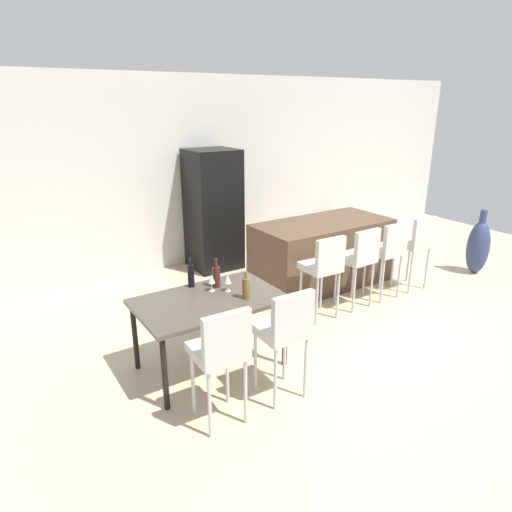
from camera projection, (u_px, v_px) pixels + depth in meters
name	position (u px, v px, depth m)	size (l,w,h in m)	color
ground_plane	(369.00, 316.00, 5.54)	(10.00, 10.00, 0.00)	#C6B28E
back_wall	(239.00, 168.00, 7.47)	(10.00, 0.12, 2.90)	beige
kitchen_island	(322.00, 253.00, 6.40)	(1.95, 0.94, 0.92)	#4C3828
bar_chair_left	(324.00, 265.00, 5.27)	(0.42, 0.42, 1.05)	beige
bar_chair_middle	(359.00, 256.00, 5.57)	(0.41, 0.41, 1.05)	beige
bar_chair_right	(388.00, 248.00, 5.84)	(0.41, 0.41, 1.05)	beige
bar_chair_far	(416.00, 241.00, 6.13)	(0.42, 0.42, 1.05)	beige
dining_table	(209.00, 305.00, 4.29)	(1.38, 0.87, 0.74)	#4C4238
dining_chair_near	(221.00, 349.00, 3.49)	(0.41, 0.41, 1.05)	beige
dining_chair_far	(285.00, 328.00, 3.81)	(0.41, 0.41, 1.05)	beige
wine_bottle_right	(246.00, 288.00, 4.25)	(0.07, 0.07, 0.27)	brown
wine_bottle_far	(191.00, 275.00, 4.51)	(0.07, 0.07, 0.30)	black
wine_bottle_left	(216.00, 276.00, 4.51)	(0.08, 0.08, 0.30)	#471E19
wine_glass_middle	(212.00, 279.00, 4.40)	(0.07, 0.07, 0.17)	silver
wine_glass_near	(228.00, 279.00, 4.40)	(0.07, 0.07, 0.17)	silver
refrigerator	(213.00, 210.00, 6.91)	(0.72, 0.68, 1.84)	black
floor_vase	(478.00, 247.00, 6.80)	(0.33, 0.33, 0.99)	navy
potted_plant	(342.00, 223.00, 8.52)	(0.36, 0.36, 0.56)	#996B4C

